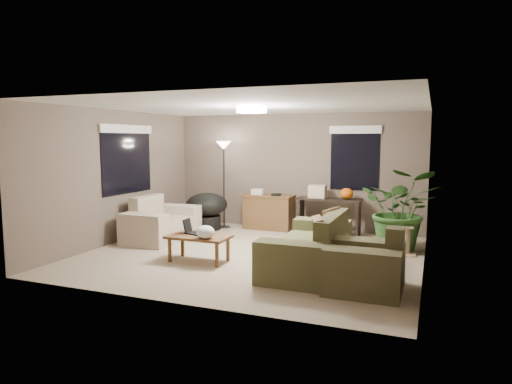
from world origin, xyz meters
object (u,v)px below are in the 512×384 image
at_px(armchair, 366,268).
at_px(houseplant, 401,218).
at_px(loveseat, 161,224).
at_px(coffee_table, 199,239).
at_px(desk, 268,212).
at_px(papasan_chair, 207,208).
at_px(console_table, 329,213).
at_px(main_sofa, 311,250).
at_px(floor_lamp, 224,156).
at_px(cat_scratching_post, 406,242).

distance_m(armchair, houseplant, 2.45).
distance_m(loveseat, coffee_table, 1.88).
height_order(coffee_table, desk, desk).
bearing_deg(papasan_chair, loveseat, -106.94).
relative_size(coffee_table, console_table, 0.77).
bearing_deg(main_sofa, floor_lamp, 136.59).
relative_size(main_sofa, loveseat, 1.38).
height_order(desk, houseplant, houseplant).
bearing_deg(console_table, desk, 177.18).
height_order(coffee_table, papasan_chair, papasan_chair).
bearing_deg(cat_scratching_post, papasan_chair, 169.85).
bearing_deg(armchair, loveseat, 158.79).
bearing_deg(armchair, houseplant, 83.94).
distance_m(coffee_table, cat_scratching_post, 3.49).
height_order(armchair, papasan_chair, armchair).
relative_size(armchair, desk, 0.91).
height_order(papasan_chair, houseplant, houseplant).
xyz_separation_m(main_sofa, coffee_table, (-1.78, -0.24, 0.06)).
xyz_separation_m(main_sofa, houseplant, (1.17, 1.72, 0.27)).
height_order(main_sofa, houseplant, houseplant).
bearing_deg(floor_lamp, coffee_table, -72.74).
relative_size(desk, cat_scratching_post, 2.20).
bearing_deg(coffee_table, console_table, 62.45).
bearing_deg(desk, coffee_table, -92.56).
xyz_separation_m(coffee_table, cat_scratching_post, (3.08, 1.64, -0.14)).
bearing_deg(houseplant, armchair, -96.06).
distance_m(coffee_table, papasan_chair, 2.64).
bearing_deg(desk, main_sofa, -58.29).
xyz_separation_m(papasan_chair, cat_scratching_post, (4.18, -0.75, -0.25)).
bearing_deg(armchair, floor_lamp, 138.03).
xyz_separation_m(loveseat, houseplant, (4.43, 0.80, 0.27)).
xyz_separation_m(coffee_table, houseplant, (2.96, 1.97, 0.21)).
bearing_deg(floor_lamp, console_table, 2.85).
bearing_deg(armchair, main_sofa, 142.57).
relative_size(armchair, houseplant, 0.69).
xyz_separation_m(desk, papasan_chair, (-1.24, -0.53, 0.09)).
xyz_separation_m(floor_lamp, cat_scratching_post, (3.93, -1.09, -1.38)).
relative_size(main_sofa, armchair, 2.20).
xyz_separation_m(coffee_table, desk, (0.13, 2.92, 0.02)).
height_order(houseplant, cat_scratching_post, houseplant).
bearing_deg(desk, armchair, -52.73).
xyz_separation_m(main_sofa, desk, (-1.65, 2.67, 0.08)).
distance_m(loveseat, houseplant, 4.52).
xyz_separation_m(armchair, houseplant, (0.26, 2.42, 0.27)).
relative_size(loveseat, armchair, 1.60).
bearing_deg(main_sofa, papasan_chair, 143.37).
bearing_deg(floor_lamp, cat_scratching_post, -15.53).
bearing_deg(desk, cat_scratching_post, -23.39).
height_order(papasan_chair, cat_scratching_post, papasan_chair).
distance_m(papasan_chair, floor_lamp, 1.21).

